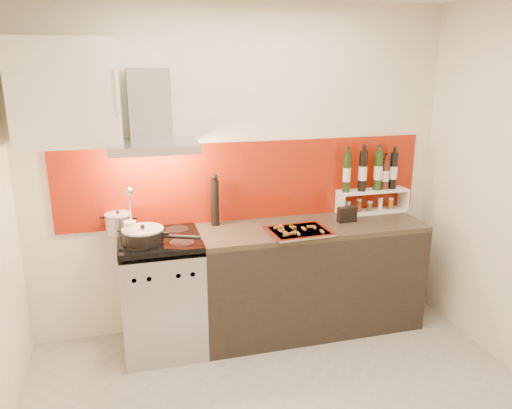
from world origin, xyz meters
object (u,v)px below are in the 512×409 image
object	(u,v)px
baking_tray	(299,231)
saute_pan	(144,235)
counter	(310,277)
stock_pot	(119,223)
pepper_mill	(215,201)
range_stove	(162,295)

from	to	relation	value
baking_tray	saute_pan	bearing A→B (deg)	176.04
counter	stock_pot	size ratio (longest dim) A/B	8.94
pepper_mill	baking_tray	bearing A→B (deg)	-31.81
stock_pot	saute_pan	world-z (taller)	stock_pot
range_stove	stock_pot	world-z (taller)	stock_pot
saute_pan	pepper_mill	bearing A→B (deg)	26.00
counter	range_stove	bearing A→B (deg)	-179.77
range_stove	counter	world-z (taller)	range_stove
range_stove	pepper_mill	world-z (taller)	pepper_mill
pepper_mill	baking_tray	world-z (taller)	pepper_mill
stock_pot	baking_tray	size ratio (longest dim) A/B	0.42
range_stove	saute_pan	bearing A→B (deg)	-145.25
saute_pan	pepper_mill	size ratio (longest dim) A/B	1.30
counter	pepper_mill	xyz separation A→B (m)	(-0.74, 0.20, 0.65)
stock_pot	range_stove	bearing A→B (deg)	-34.26
counter	pepper_mill	size ratio (longest dim) A/B	4.31
range_stove	counter	bearing A→B (deg)	0.23
saute_pan	baking_tray	size ratio (longest dim) A/B	1.12
stock_pot	baking_tray	bearing A→B (deg)	-14.70
saute_pan	baking_tray	distance (m)	1.14
range_stove	saute_pan	world-z (taller)	saute_pan
counter	saute_pan	size ratio (longest dim) A/B	3.33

